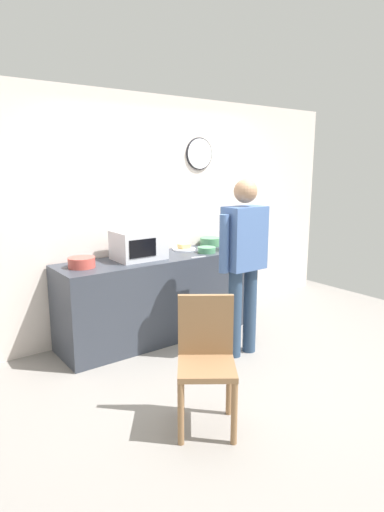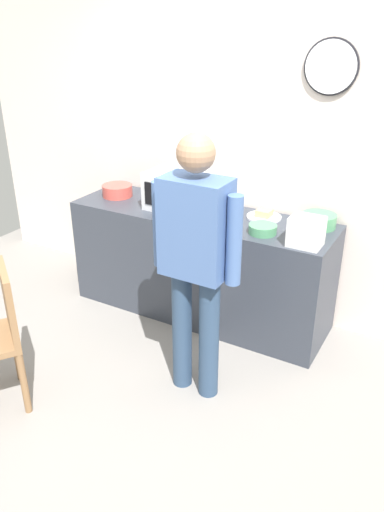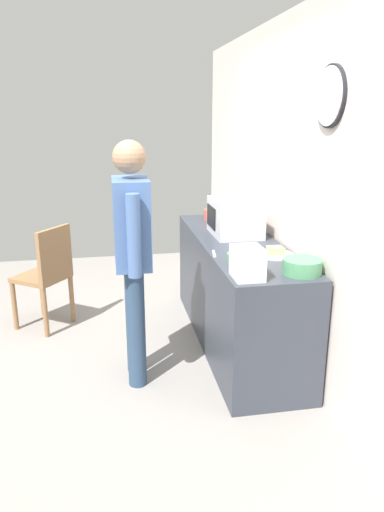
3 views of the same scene
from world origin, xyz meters
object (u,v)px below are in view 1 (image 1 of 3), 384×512
person_standing (244,255)px  wooden_chair (206,355)px  spoon_utensil (92,260)px  salad_bowl (207,250)px  toaster (232,242)px  sandwich_plate (184,248)px  microwave (139,245)px  cereal_bowl (82,262)px  fork_utensil (198,257)px  mixing_bowl (210,242)px

person_standing → wooden_chair: bearing=-145.1°
spoon_utensil → wooden_chair: size_ratio=0.18×
salad_bowl → toaster: toaster is taller
sandwich_plate → wooden_chair: sandwich_plate is taller
microwave → spoon_utensil: 0.50m
salad_bowl → wooden_chair: size_ratio=0.21×
cereal_bowl → wooden_chair: bearing=-81.2°
fork_utensil → wooden_chair: 1.64m
spoon_utensil → fork_utensil: bearing=-28.4°
sandwich_plate → toaster: toaster is taller
fork_utensil → salad_bowl: bearing=32.7°
spoon_utensil → person_standing: 1.55m
person_standing → wooden_chair: size_ratio=1.83×
microwave → person_standing: 1.10m
microwave → toaster: microwave is taller
microwave → fork_utensil: bearing=-29.1°
sandwich_plate → salad_bowl: (0.11, -0.29, 0.01)m
mixing_bowl → microwave: bearing=-171.9°
spoon_utensil → person_standing: (1.06, -1.12, 0.11)m
mixing_bowl → spoon_utensil: size_ratio=1.48×
microwave → sandwich_plate: (0.67, 0.13, -0.13)m
sandwich_plate → mixing_bowl: 0.42m
cereal_bowl → spoon_utensil: size_ratio=1.51×
sandwich_plate → wooden_chair: bearing=-121.0°
microwave → mixing_bowl: microwave is taller
salad_bowl → person_standing: 0.76m
sandwich_plate → cereal_bowl: cereal_bowl is taller
mixing_bowl → toaster: (0.02, -0.37, 0.05)m
mixing_bowl → person_standing: person_standing is taller
microwave → toaster: 1.12m
toaster → wooden_chair: bearing=-136.7°
salad_bowl → toaster: 0.34m
salad_bowl → toaster: size_ratio=0.91×
toaster → spoon_utensil: size_ratio=1.29×
microwave → fork_utensil: microwave is taller
person_standing → wooden_chair: person_standing is taller
mixing_bowl → person_standing: bearing=-112.7°
cereal_bowl → person_standing: size_ratio=0.15×
spoon_utensil → salad_bowl: bearing=-17.7°
fork_utensil → wooden_chair: bearing=-125.3°
toaster → wooden_chair: size_ratio=0.23×
salad_bowl → mixing_bowl: bearing=45.6°
mixing_bowl → toaster: bearing=-86.8°
mixing_bowl → fork_utensil: 0.70m
sandwich_plate → salad_bowl: same height
cereal_bowl → toaster: size_ratio=1.16×
cereal_bowl → mixing_bowl: bearing=5.4°
spoon_utensil → microwave: bearing=-27.4°
salad_bowl → spoon_utensil: size_ratio=1.18×
toaster → person_standing: size_ratio=0.13×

